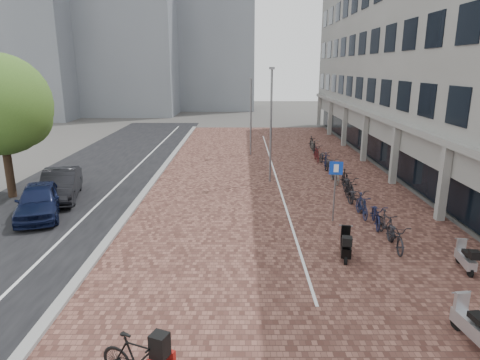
% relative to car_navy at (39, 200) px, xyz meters
% --- Properties ---
extents(ground, '(140.00, 140.00, 0.00)m').
position_rel_car_navy_xyz_m(ground, '(9.03, -4.49, -0.75)').
color(ground, '#474442').
rests_on(ground, ground).
extents(plaza_brick, '(14.50, 42.00, 0.04)m').
position_rel_car_navy_xyz_m(plaza_brick, '(11.03, 7.51, -0.74)').
color(plaza_brick, brown).
rests_on(plaza_brick, ground).
extents(street_asphalt, '(8.00, 50.00, 0.03)m').
position_rel_car_navy_xyz_m(street_asphalt, '(0.03, 7.51, -0.75)').
color(street_asphalt, black).
rests_on(street_asphalt, ground).
extents(curb, '(0.35, 42.00, 0.14)m').
position_rel_car_navy_xyz_m(curb, '(3.93, 7.51, -0.68)').
color(curb, gray).
rests_on(curb, ground).
extents(lane_line, '(0.12, 44.00, 0.00)m').
position_rel_car_navy_xyz_m(lane_line, '(2.03, 7.51, -0.73)').
color(lane_line, white).
rests_on(lane_line, street_asphalt).
extents(parking_line, '(0.10, 30.00, 0.00)m').
position_rel_car_navy_xyz_m(parking_line, '(11.23, 7.51, -0.72)').
color(parking_line, white).
rests_on(parking_line, plaza_brick).
extents(office_building, '(8.40, 40.00, 15.00)m').
position_rel_car_navy_xyz_m(office_building, '(22.00, 11.51, 7.69)').
color(office_building, gray).
rests_on(office_building, ground).
extents(bg_towers, '(33.00, 23.00, 32.00)m').
position_rel_car_navy_xyz_m(bg_towers, '(-5.31, 44.45, 13.21)').
color(bg_towers, gray).
rests_on(bg_towers, ground).
extents(car_navy, '(3.03, 4.75, 1.51)m').
position_rel_car_navy_xyz_m(car_navy, '(0.00, 0.00, 0.00)').
color(car_navy, '#0E1533').
rests_on(car_navy, ground).
extents(car_dark, '(2.70, 4.88, 1.52)m').
position_rel_car_navy_xyz_m(car_dark, '(-0.11, 2.57, 0.01)').
color(car_dark, black).
rests_on(car_dark, ground).
extents(hero_bike, '(1.97, 1.23, 1.35)m').
position_rel_car_navy_xyz_m(hero_bike, '(6.91, -10.42, -0.15)').
color(hero_bike, black).
rests_on(hero_bike, ground).
extents(scooter_front, '(0.60, 1.43, 0.95)m').
position_rel_car_navy_xyz_m(scooter_front, '(16.53, -5.22, -0.28)').
color(scooter_front, '#B5B5BB').
rests_on(scooter_front, ground).
extents(scooter_mid, '(0.78, 1.60, 1.06)m').
position_rel_car_navy_xyz_m(scooter_mid, '(12.78, -4.29, -0.22)').
color(scooter_mid, black).
rests_on(scooter_mid, ground).
extents(scooter_back, '(0.72, 1.70, 1.13)m').
position_rel_car_navy_xyz_m(scooter_back, '(14.72, -9.12, -0.19)').
color(scooter_back, '#ADAEB2').
rests_on(scooter_back, ground).
extents(parking_sign, '(0.56, 0.14, 2.70)m').
position_rel_car_navy_xyz_m(parking_sign, '(13.10, -0.69, 1.09)').
color(parking_sign, slate).
rests_on(parking_sign, ground).
extents(lamp_near, '(0.12, 0.12, 6.48)m').
position_rel_car_navy_xyz_m(lamp_near, '(10.78, 5.91, 2.49)').
color(lamp_near, slate).
rests_on(lamp_near, ground).
extents(lamp_far, '(0.12, 0.12, 5.70)m').
position_rel_car_navy_xyz_m(lamp_far, '(9.82, 13.72, 2.10)').
color(lamp_far, slate).
rests_on(lamp_far, ground).
extents(street_tree, '(4.99, 4.99, 7.26)m').
position_rel_car_navy_xyz_m(street_tree, '(-2.69, 3.03, 3.86)').
color(street_tree, '#382619').
rests_on(street_tree, ground).
extents(bike_row, '(1.22, 21.43, 1.05)m').
position_rel_car_navy_xyz_m(bike_row, '(14.71, 6.16, -0.23)').
color(bike_row, black).
rests_on(bike_row, ground).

